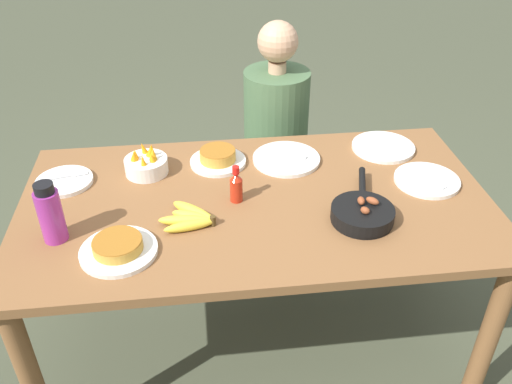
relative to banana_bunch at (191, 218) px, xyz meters
name	(u,v)px	position (x,y,z in m)	size (l,w,h in m)	color
ground_plane	(256,340)	(0.23, 0.11, -0.77)	(14.00, 14.00, 0.00)	#474C38
dining_table	(256,220)	(0.23, 0.11, -0.11)	(1.68, 0.91, 0.75)	brown
banana_bunch	(191,218)	(0.00, 0.00, 0.00)	(0.20, 0.18, 0.04)	yellow
skillet	(362,213)	(0.57, -0.05, 0.01)	(0.21, 0.37, 0.08)	black
frittata_plate_center	(118,248)	(-0.23, -0.13, 0.00)	(0.24, 0.24, 0.05)	silver
frittata_plate_side	(218,158)	(0.11, 0.38, 0.01)	(0.22, 0.22, 0.06)	silver
empty_plate_near_front	(383,147)	(0.80, 0.41, -0.01)	(0.26, 0.26, 0.02)	silver
empty_plate_far_left	(64,181)	(-0.47, 0.30, -0.01)	(0.21, 0.21, 0.02)	silver
empty_plate_far_right	(427,180)	(0.88, 0.15, -0.01)	(0.24, 0.24, 0.02)	silver
empty_plate_mid_edge	(286,159)	(0.38, 0.36, -0.01)	(0.27, 0.27, 0.02)	silver
fruit_bowl_mango	(146,164)	(-0.16, 0.34, 0.02)	(0.16, 0.16, 0.12)	silver
water_bottle	(50,214)	(-0.44, -0.03, 0.08)	(0.08, 0.08, 0.21)	#992D89
hot_sauce_bottle	(236,186)	(0.16, 0.12, 0.04)	(0.05, 0.05, 0.14)	#B72814
person_figure	(275,158)	(0.42, 0.84, -0.29)	(0.34, 0.34, 1.17)	black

